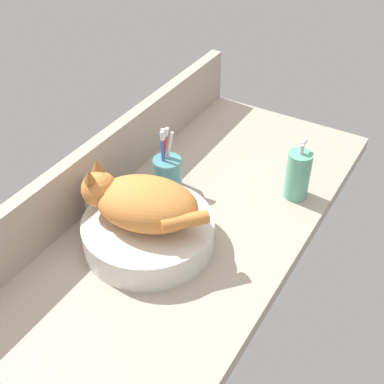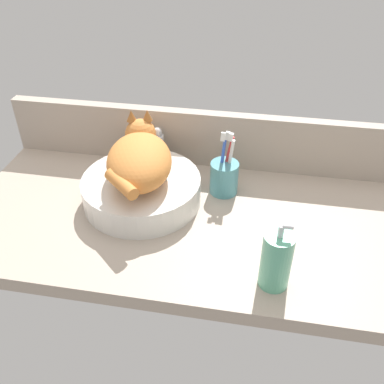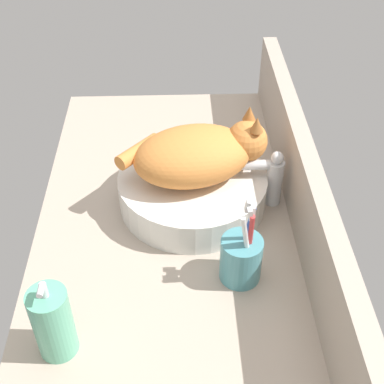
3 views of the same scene
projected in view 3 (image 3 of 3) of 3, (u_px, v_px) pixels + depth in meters
ground_plane at (173, 257)px, 109.71cm from camera, size 122.55×57.77×4.00cm
backsplash_panel at (311, 216)px, 103.47cm from camera, size 122.55×3.60×17.29cm
sink_basin at (193, 189)px, 117.12cm from camera, size 32.31×32.31×7.41cm
cat at (199, 153)px, 111.28cm from camera, size 22.36×32.05×14.00cm
faucet at (270, 176)px, 114.92cm from camera, size 3.60×11.82×13.60cm
soap_dispenser at (53, 323)px, 86.69cm from camera, size 6.64×6.64×17.24cm
toothbrush_cup at (241, 258)px, 100.00cm from camera, size 7.92×7.92×18.70cm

